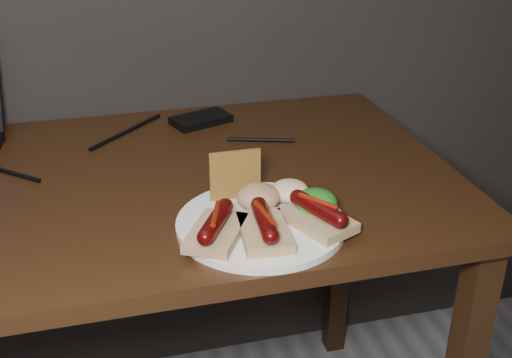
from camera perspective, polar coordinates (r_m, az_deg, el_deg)
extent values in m
cube|color=#35200D|center=(1.19, -16.21, -1.39)|extent=(1.40, 0.70, 0.03)
cube|color=#35200D|center=(1.73, 7.44, -5.38)|extent=(0.05, 0.05, 0.72)
cube|color=black|center=(1.42, -4.92, 5.30)|extent=(0.14, 0.11, 0.02)
cylinder|color=black|center=(1.27, -21.53, 0.71)|extent=(0.14, 0.13, 0.01)
cylinder|color=black|center=(1.39, -11.45, 4.16)|extent=(0.16, 0.16, 0.01)
cylinder|color=black|center=(1.32, 0.42, 3.51)|extent=(0.14, 0.05, 0.01)
cylinder|color=white|center=(1.01, 0.43, -3.99)|extent=(0.29, 0.29, 0.01)
cube|color=tan|center=(0.96, -3.57, -4.81)|extent=(0.12, 0.13, 0.02)
cylinder|color=#480405|center=(0.95, -3.60, -3.76)|extent=(0.07, 0.10, 0.02)
sphere|color=#480405|center=(0.91, -4.53, -5.20)|extent=(0.03, 0.02, 0.02)
sphere|color=#480405|center=(0.99, -2.74, -2.42)|extent=(0.02, 0.02, 0.02)
cylinder|color=#6C1405|center=(0.94, -3.62, -3.10)|extent=(0.03, 0.07, 0.01)
cube|color=tan|center=(0.96, 0.74, -4.72)|extent=(0.08, 0.12, 0.02)
cylinder|color=#480405|center=(0.95, 0.74, -3.66)|extent=(0.03, 0.10, 0.02)
sphere|color=#480405|center=(0.91, 1.31, -5.13)|extent=(0.03, 0.02, 0.02)
sphere|color=#480405|center=(0.99, 0.23, -2.30)|extent=(0.03, 0.02, 0.02)
cylinder|color=#6C1405|center=(0.95, 0.75, -3.00)|extent=(0.02, 0.07, 0.01)
cube|color=tan|center=(1.00, 5.50, -3.67)|extent=(0.11, 0.13, 0.02)
cylinder|color=#480405|center=(0.99, 5.55, -2.64)|extent=(0.06, 0.10, 0.02)
sphere|color=#480405|center=(0.96, 7.51, -3.71)|extent=(0.03, 0.02, 0.02)
sphere|color=#480405|center=(1.02, 3.71, -1.62)|extent=(0.03, 0.02, 0.02)
cylinder|color=#6C1405|center=(0.98, 5.58, -2.00)|extent=(0.05, 0.06, 0.01)
cube|color=#AD772F|center=(1.05, -1.86, 0.38)|extent=(0.08, 0.01, 0.08)
ellipsoid|color=#1F5B12|center=(1.02, 5.32, -2.06)|extent=(0.07, 0.07, 0.04)
ellipsoid|color=#A12910|center=(1.03, 0.22, -1.61)|extent=(0.07, 0.07, 0.04)
ellipsoid|color=white|center=(1.06, 3.01, -1.08)|extent=(0.06, 0.06, 0.04)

